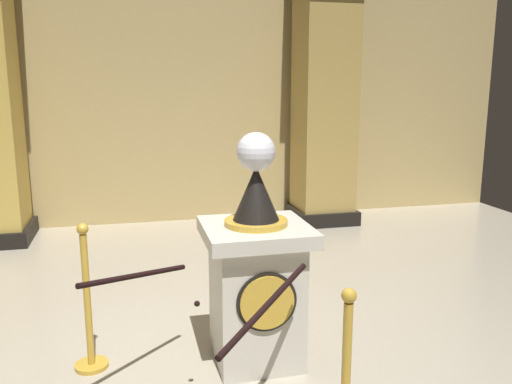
% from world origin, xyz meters
% --- Properties ---
extents(ground_plane, '(10.72, 10.72, 0.00)m').
position_xyz_m(ground_plane, '(0.00, 0.00, 0.00)').
color(ground_plane, '#B2A893').
extents(back_wall, '(10.72, 0.16, 3.53)m').
position_xyz_m(back_wall, '(0.00, 4.56, 1.76)').
color(back_wall, tan).
rests_on(back_wall, ground_plane).
extents(pedestal_clock, '(0.75, 0.75, 1.69)m').
position_xyz_m(pedestal_clock, '(0.34, 0.23, 0.66)').
color(pedestal_clock, beige).
rests_on(pedestal_clock, ground_plane).
extents(stanchion_near, '(0.24, 0.24, 1.07)m').
position_xyz_m(stanchion_near, '(-0.85, 0.39, 0.38)').
color(stanchion_near, gold).
rests_on(stanchion_near, ground_plane).
extents(velvet_rope, '(1.39, 1.39, 0.22)m').
position_xyz_m(velvet_rope, '(-0.16, -0.27, 0.79)').
color(velvet_rope, black).
extents(column_right, '(0.92, 0.92, 3.38)m').
position_xyz_m(column_right, '(2.25, 3.96, 1.68)').
color(column_right, black).
rests_on(column_right, ground_plane).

